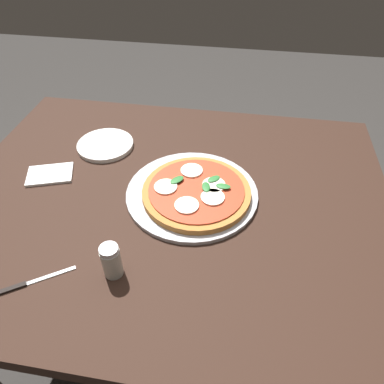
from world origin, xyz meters
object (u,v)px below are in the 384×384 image
(pizza, at_px, (196,192))
(napkin, at_px, (50,174))
(plate_white, at_px, (105,145))
(dining_table, at_px, (171,220))
(serving_tray, at_px, (192,193))
(pepper_shaker, at_px, (111,261))
(knife, at_px, (28,283))

(pizza, height_order, napkin, pizza)
(pizza, relative_size, plate_white, 1.64)
(dining_table, xyz_separation_m, serving_tray, (-0.06, -0.02, 0.10))
(serving_tray, bearing_deg, pepper_shaker, 65.19)
(dining_table, distance_m, pepper_shaker, 0.31)
(dining_table, height_order, plate_white, plate_white)
(pizza, distance_m, knife, 0.46)
(serving_tray, relative_size, pizza, 1.23)
(plate_white, bearing_deg, pepper_shaker, 111.57)
(plate_white, xyz_separation_m, napkin, (0.11, 0.17, -0.00))
(pizza, xyz_separation_m, knife, (0.32, 0.33, -0.02))
(serving_tray, xyz_separation_m, plate_white, (0.32, -0.18, 0.00))
(serving_tray, relative_size, napkin, 2.82)
(serving_tray, relative_size, pepper_shaker, 4.21)
(dining_table, xyz_separation_m, knife, (0.25, 0.33, 0.10))
(napkin, height_order, pepper_shaker, pepper_shaker)
(serving_tray, height_order, plate_white, plate_white)
(knife, relative_size, pepper_shaker, 1.63)
(serving_tray, bearing_deg, pizza, 141.17)
(napkin, distance_m, pepper_shaker, 0.43)
(plate_white, xyz_separation_m, knife, (-0.01, 0.53, -0.00))
(dining_table, bearing_deg, pizza, -173.66)
(napkin, bearing_deg, knife, 108.60)
(serving_tray, distance_m, plate_white, 0.37)
(pizza, bearing_deg, serving_tray, -38.83)
(napkin, xyz_separation_m, pepper_shaker, (-0.30, 0.30, 0.04))
(pepper_shaker, bearing_deg, serving_tray, -114.81)
(knife, distance_m, pepper_shaker, 0.19)
(pizza, bearing_deg, dining_table, 6.34)
(dining_table, bearing_deg, knife, 52.62)
(pizza, height_order, pepper_shaker, pepper_shaker)
(serving_tray, xyz_separation_m, knife, (0.31, 0.34, -0.00))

